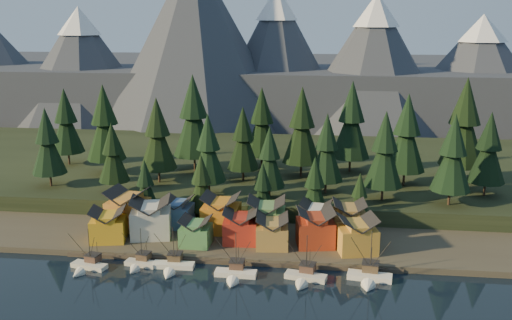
# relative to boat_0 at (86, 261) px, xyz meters

# --- Properties ---
(ground) EXTENTS (500.00, 500.00, 0.00)m
(ground) POSITION_rel_boat_0_xyz_m (32.37, -8.19, -2.03)
(ground) COLOR black
(ground) RESTS_ON ground
(shore_strip) EXTENTS (400.00, 50.00, 1.50)m
(shore_strip) POSITION_rel_boat_0_xyz_m (32.37, 31.81, -1.28)
(shore_strip) COLOR #3E372D
(shore_strip) RESTS_ON ground
(hillside) EXTENTS (420.00, 100.00, 6.00)m
(hillside) POSITION_rel_boat_0_xyz_m (32.37, 81.81, 0.97)
(hillside) COLOR black
(hillside) RESTS_ON ground
(dock) EXTENTS (80.00, 4.00, 1.00)m
(dock) POSITION_rel_boat_0_xyz_m (32.37, 8.31, -1.53)
(dock) COLOR #4E4537
(dock) RESTS_ON ground
(mountain_ridge) EXTENTS (560.00, 190.00, 90.00)m
(mountain_ridge) POSITION_rel_boat_0_xyz_m (28.17, 205.40, 24.02)
(mountain_ridge) COLOR #3F4352
(mountain_ridge) RESTS_ON ground
(boat_0) EXTENTS (9.10, 9.58, 10.50)m
(boat_0) POSITION_rel_boat_0_xyz_m (0.00, 0.00, 0.00)
(boat_0) COLOR beige
(boat_0) RESTS_ON ground
(boat_1) EXTENTS (8.02, 8.56, 10.11)m
(boat_1) POSITION_rel_boat_0_xyz_m (11.61, 2.87, 0.01)
(boat_1) COLOR beige
(boat_1) RESTS_ON ground
(boat_2) EXTENTS (9.94, 10.82, 10.84)m
(boat_2) POSITION_rel_boat_0_xyz_m (19.59, 2.47, -0.04)
(boat_2) COLOR white
(boat_2) RESTS_ON ground
(boat_3) EXTENTS (9.69, 10.52, 11.16)m
(boat_3) POSITION_rel_boat_0_xyz_m (34.62, -0.07, 0.09)
(boat_3) COLOR white
(boat_3) RESTS_ON ground
(boat_5) EXTENTS (9.85, 10.36, 11.29)m
(boat_5) POSITION_rel_boat_0_xyz_m (50.15, 0.18, 0.14)
(boat_5) COLOR beige
(boat_5) RESTS_ON ground
(boat_6) EXTENTS (10.39, 11.04, 12.39)m
(boat_6) POSITION_rel_boat_0_xyz_m (64.31, 1.74, 0.40)
(boat_6) COLOR white
(boat_6) RESTS_ON ground
(house_front_0) EXTENTS (9.80, 9.43, 8.45)m
(house_front_0) POSITION_rel_boat_0_xyz_m (0.04, 14.21, 3.91)
(house_front_0) COLOR gold
(house_front_0) RESTS_ON shore_strip
(house_front_1) EXTENTS (11.58, 11.28, 10.22)m
(house_front_1) POSITION_rel_boat_0_xyz_m (9.89, 18.37, 4.84)
(house_front_1) COLOR beige
(house_front_1) RESTS_ON shore_strip
(house_front_2) EXTENTS (7.52, 7.57, 7.15)m
(house_front_2) POSITION_rel_boat_0_xyz_m (22.63, 14.00, 3.23)
(house_front_2) COLOR #457F45
(house_front_2) RESTS_ON shore_strip
(house_front_3) EXTENTS (8.85, 8.48, 8.51)m
(house_front_3) POSITION_rel_boat_0_xyz_m (33.34, 17.11, 3.94)
(house_front_3) COLOR maroon
(house_front_3) RESTS_ON shore_strip
(house_front_4) EXTENTS (8.46, 9.02, 7.96)m
(house_front_4) POSITION_rel_boat_0_xyz_m (41.52, 15.19, 3.65)
(house_front_4) COLOR olive
(house_front_4) RESTS_ON shore_strip
(house_front_5) EXTENTS (10.18, 9.53, 9.35)m
(house_front_5) POSITION_rel_boat_0_xyz_m (52.05, 17.11, 4.38)
(house_front_5) COLOR #9D3018
(house_front_5) RESTS_ON shore_strip
(house_front_6) EXTENTS (10.60, 10.23, 8.95)m
(house_front_6) POSITION_rel_boat_0_xyz_m (62.03, 14.54, 4.17)
(house_front_6) COLOR #BE8930
(house_front_6) RESTS_ON shore_strip
(house_back_0) EXTENTS (10.99, 10.66, 10.72)m
(house_back_0) POSITION_rel_boat_0_xyz_m (1.99, 23.47, 5.10)
(house_back_0) COLOR #BA7B2F
(house_back_0) RESTS_ON shore_strip
(house_back_1) EXTENTS (7.85, 7.93, 8.34)m
(house_back_1) POSITION_rel_boat_0_xyz_m (15.15, 25.80, 3.85)
(house_back_1) COLOR #3B5A8D
(house_back_1) RESTS_ON shore_strip
(house_back_2) EXTENTS (9.79, 9.03, 10.14)m
(house_back_2) POSITION_rel_boat_0_xyz_m (27.20, 23.85, 4.80)
(house_back_2) COLOR #C0731B
(house_back_2) RESTS_ON shore_strip
(house_back_3) EXTENTS (10.01, 9.01, 9.75)m
(house_back_3) POSITION_rel_boat_0_xyz_m (39.27, 23.27, 4.59)
(house_back_3) COLOR #558146
(house_back_3) RESTS_ON shore_strip
(house_back_4) EXTENTS (8.92, 8.65, 8.64)m
(house_back_4) POSITION_rel_boat_0_xyz_m (51.97, 25.54, 4.01)
(house_back_4) COLOR beige
(house_back_4) RESTS_ON shore_strip
(house_back_5) EXTENTS (8.84, 8.94, 9.24)m
(house_back_5) POSITION_rel_boat_0_xyz_m (60.50, 24.96, 4.32)
(house_back_5) COLOR olive
(house_back_5) RESTS_ON shore_strip
(tree_hill_0) EXTENTS (10.47, 10.47, 24.39)m
(tree_hill_0) POSITION_rel_boat_0_xyz_m (-29.63, 43.81, 17.30)
(tree_hill_0) COLOR #332319
(tree_hill_0) RESTS_ON hillside
(tree_hill_1) EXTENTS (12.75, 12.75, 29.70)m
(tree_hill_1) POSITION_rel_boat_0_xyz_m (-17.63, 59.81, 20.21)
(tree_hill_1) COLOR #332319
(tree_hill_1) RESTS_ON hillside
(tree_hill_2) EXTENTS (9.07, 9.07, 21.12)m
(tree_hill_2) POSITION_rel_boat_0_xyz_m (-7.63, 39.81, 15.51)
(tree_hill_2) COLOR #332319
(tree_hill_2) RESTS_ON hillside
(tree_hill_3) EXTENTS (11.56, 11.56, 26.94)m
(tree_hill_3) POSITION_rel_boat_0_xyz_m (2.37, 51.81, 18.70)
(tree_hill_3) COLOR #332319
(tree_hill_3) RESTS_ON hillside
(tree_hill_4) EXTENTS (13.97, 13.97, 32.53)m
(tree_hill_4) POSITION_rel_boat_0_xyz_m (10.37, 66.81, 21.76)
(tree_hill_4) COLOR #332319
(tree_hill_4) RESTS_ON hillside
(tree_hill_5) EXTENTS (10.27, 10.27, 23.93)m
(tree_hill_5) POSITION_rel_boat_0_xyz_m (20.37, 41.81, 17.05)
(tree_hill_5) COLOR #332319
(tree_hill_5) RESTS_ON hillside
(tree_hill_6) EXTENTS (10.20, 10.20, 23.76)m
(tree_hill_6) POSITION_rel_boat_0_xyz_m (28.37, 56.81, 16.96)
(tree_hill_6) COLOR #332319
(tree_hill_6) RESTS_ON hillside
(tree_hill_7) EXTENTS (9.07, 9.07, 21.12)m
(tree_hill_7) POSITION_rel_boat_0_xyz_m (38.37, 39.81, 15.51)
(tree_hill_7) COLOR #332319
(tree_hill_7) RESTS_ON hillside
(tree_hill_8) EXTENTS (12.63, 12.63, 29.42)m
(tree_hill_8) POSITION_rel_boat_0_xyz_m (46.37, 63.81, 20.05)
(tree_hill_8) COLOR #332319
(tree_hill_8) RESTS_ON hillside
(tree_hill_9) EXTENTS (10.24, 10.24, 23.86)m
(tree_hill_9) POSITION_rel_boat_0_xyz_m (54.37, 46.81, 17.01)
(tree_hill_9) COLOR #332319
(tree_hill_9) RESTS_ON hillside
(tree_hill_10) EXTENTS (13.14, 13.14, 30.61)m
(tree_hill_10) POSITION_rel_boat_0_xyz_m (62.37, 71.81, 20.71)
(tree_hill_10) COLOR #332319
(tree_hill_10) RESTS_ON hillside
(tree_hill_11) EXTENTS (11.05, 11.05, 25.73)m
(tree_hill_11) POSITION_rel_boat_0_xyz_m (70.37, 41.81, 18.04)
(tree_hill_11) COLOR #332319
(tree_hill_11) RESTS_ON hillside
(tree_hill_12) EXTENTS (12.27, 12.27, 28.58)m
(tree_hill_12) POSITION_rel_boat_0_xyz_m (78.37, 57.81, 19.60)
(tree_hill_12) COLOR #332319
(tree_hill_12) RESTS_ON hillside
(tree_hill_13) EXTENTS (10.97, 10.97, 25.55)m
(tree_hill_13) POSITION_rel_boat_0_xyz_m (88.37, 39.81, 17.94)
(tree_hill_13) COLOR #332319
(tree_hill_13) RESTS_ON hillside
(tree_hill_14) EXTENTS (14.15, 14.15, 32.96)m
(tree_hill_14) POSITION_rel_boat_0_xyz_m (96.37, 63.81, 21.99)
(tree_hill_14) COLOR #332319
(tree_hill_14) RESTS_ON hillside
(tree_hill_15) EXTENTS (11.93, 11.93, 27.80)m
(tree_hill_15) POSITION_rel_boat_0_xyz_m (32.37, 73.81, 19.17)
(tree_hill_15) COLOR #332319
(tree_hill_15) RESTS_ON hillside
(tree_hill_16) EXTENTS (11.56, 11.56, 26.92)m
(tree_hill_16) POSITION_rel_boat_0_xyz_m (-35.63, 69.81, 18.69)
(tree_hill_16) COLOR #332319
(tree_hill_16) RESTS_ON hillside
(tree_hill_17) EXTENTS (10.62, 10.62, 24.74)m
(tree_hill_17) POSITION_rel_boat_0_xyz_m (100.37, 49.81, 17.49)
(tree_hill_17) COLOR #332319
(tree_hill_17) RESTS_ON hillside
(tree_shore_0) EXTENTS (7.25, 7.25, 16.88)m
(tree_shore_0) POSITION_rel_boat_0_xyz_m (4.37, 31.81, 8.69)
(tree_shore_0) COLOR #332319
(tree_shore_0) RESTS_ON shore_strip
(tree_shore_1) EXTENTS (8.15, 8.15, 18.98)m
(tree_shore_1) POSITION_rel_boat_0_xyz_m (20.37, 31.81, 9.84)
(tree_shore_1) COLOR #332319
(tree_shore_1) RESTS_ON shore_strip
(tree_shore_2) EXTENTS (7.34, 7.34, 17.09)m
(tree_shore_2) POSITION_rel_boat_0_xyz_m (37.37, 31.81, 8.80)
(tree_shore_2) COLOR #332319
(tree_shore_2) RESTS_ON shore_strip
(tree_shore_3) EXTENTS (8.27, 8.27, 19.27)m
(tree_shore_3) POSITION_rel_boat_0_xyz_m (51.37, 31.81, 10.00)
(tree_shore_3) COLOR #332319
(tree_shore_3) RESTS_ON shore_strip
(tree_shore_4) EXTENTS (6.47, 6.47, 15.07)m
(tree_shore_4) POSITION_rel_boat_0_xyz_m (63.37, 31.81, 7.69)
(tree_shore_4) COLOR #332319
(tree_shore_4) RESTS_ON shore_strip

